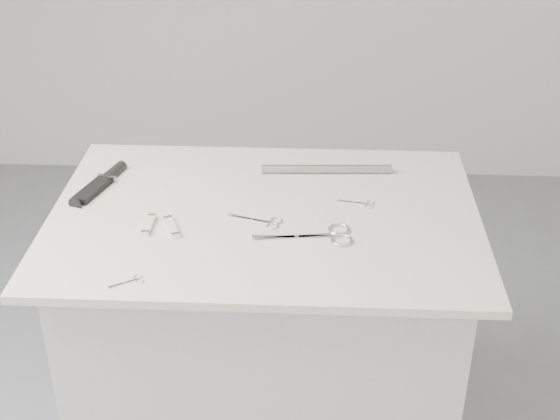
{
  "coord_description": "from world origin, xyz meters",
  "views": [
    {
      "loc": [
        0.11,
        -1.56,
        1.84
      ],
      "look_at": [
        0.04,
        0.02,
        0.92
      ],
      "focal_mm": 50.0,
      "sensor_mm": 36.0,
      "label": 1
    }
  ],
  "objects_px": {
    "large_shears": "(325,235)",
    "embroidery_scissors_a": "(265,222)",
    "sheathed_knife": "(103,182)",
    "metal_rail": "(326,169)",
    "embroidery_scissors_b": "(362,204)",
    "plinth": "(266,367)",
    "tiny_scissors": "(131,281)",
    "pocket_knife_a": "(172,227)",
    "pocket_knife_b": "(149,225)"
  },
  "relations": [
    {
      "from": "large_shears",
      "to": "embroidery_scissors_a",
      "type": "bearing_deg",
      "value": 151.84
    },
    {
      "from": "plinth",
      "to": "tiny_scissors",
      "type": "distance_m",
      "value": 0.61
    },
    {
      "from": "embroidery_scissors_a",
      "to": "embroidery_scissors_b",
      "type": "height_order",
      "value": "same"
    },
    {
      "from": "embroidery_scissors_a",
      "to": "pocket_knife_b",
      "type": "relative_size",
      "value": 1.54
    },
    {
      "from": "tiny_scissors",
      "to": "sheathed_knife",
      "type": "distance_m",
      "value": 0.44
    },
    {
      "from": "tiny_scissors",
      "to": "metal_rail",
      "type": "xyz_separation_m",
      "value": [
        0.4,
        0.5,
        0.01
      ]
    },
    {
      "from": "plinth",
      "to": "embroidery_scissors_a",
      "type": "xyz_separation_m",
      "value": [
        0.0,
        -0.04,
        0.47
      ]
    },
    {
      "from": "plinth",
      "to": "embroidery_scissors_b",
      "type": "height_order",
      "value": "embroidery_scissors_b"
    },
    {
      "from": "plinth",
      "to": "metal_rail",
      "type": "height_order",
      "value": "metal_rail"
    },
    {
      "from": "embroidery_scissors_b",
      "to": "pocket_knife_a",
      "type": "distance_m",
      "value": 0.45
    },
    {
      "from": "metal_rail",
      "to": "embroidery_scissors_b",
      "type": "bearing_deg",
      "value": -61.98
    },
    {
      "from": "large_shears",
      "to": "sheathed_knife",
      "type": "bearing_deg",
      "value": 152.05
    },
    {
      "from": "embroidery_scissors_b",
      "to": "metal_rail",
      "type": "height_order",
      "value": "metal_rail"
    },
    {
      "from": "sheathed_knife",
      "to": "pocket_knife_b",
      "type": "bearing_deg",
      "value": -124.2
    },
    {
      "from": "plinth",
      "to": "tiny_scissors",
      "type": "height_order",
      "value": "tiny_scissors"
    },
    {
      "from": "tiny_scissors",
      "to": "pocket_knife_a",
      "type": "bearing_deg",
      "value": 45.05
    },
    {
      "from": "large_shears",
      "to": "tiny_scissors",
      "type": "distance_m",
      "value": 0.44
    },
    {
      "from": "pocket_knife_b",
      "to": "metal_rail",
      "type": "height_order",
      "value": "metal_rail"
    },
    {
      "from": "large_shears",
      "to": "tiny_scissors",
      "type": "height_order",
      "value": "large_shears"
    },
    {
      "from": "embroidery_scissors_b",
      "to": "sheathed_knife",
      "type": "relative_size",
      "value": 0.43
    },
    {
      "from": "metal_rail",
      "to": "sheathed_knife",
      "type": "bearing_deg",
      "value": -170.88
    },
    {
      "from": "pocket_knife_b",
      "to": "plinth",
      "type": "bearing_deg",
      "value": -72.2
    },
    {
      "from": "embroidery_scissors_b",
      "to": "pocket_knife_a",
      "type": "height_order",
      "value": "pocket_knife_a"
    },
    {
      "from": "pocket_knife_a",
      "to": "metal_rail",
      "type": "relative_size",
      "value": 0.26
    },
    {
      "from": "plinth",
      "to": "pocket_knife_a",
      "type": "relative_size",
      "value": 10.35
    },
    {
      "from": "embroidery_scissors_b",
      "to": "pocket_knife_a",
      "type": "bearing_deg",
      "value": -150.67
    },
    {
      "from": "embroidery_scissors_b",
      "to": "large_shears",
      "type": "bearing_deg",
      "value": -108.27
    },
    {
      "from": "large_shears",
      "to": "sheathed_knife",
      "type": "distance_m",
      "value": 0.59
    },
    {
      "from": "embroidery_scissors_a",
      "to": "pocket_knife_a",
      "type": "bearing_deg",
      "value": -152.28
    },
    {
      "from": "embroidery_scissors_b",
      "to": "pocket_knife_b",
      "type": "xyz_separation_m",
      "value": [
        -0.49,
        -0.13,
        0.0
      ]
    },
    {
      "from": "sheathed_knife",
      "to": "pocket_knife_b",
      "type": "distance_m",
      "value": 0.25
    },
    {
      "from": "tiny_scissors",
      "to": "pocket_knife_b",
      "type": "height_order",
      "value": "pocket_knife_b"
    },
    {
      "from": "embroidery_scissors_b",
      "to": "plinth",
      "type": "bearing_deg",
      "value": -154.49
    },
    {
      "from": "embroidery_scissors_b",
      "to": "pocket_knife_b",
      "type": "distance_m",
      "value": 0.5
    },
    {
      "from": "plinth",
      "to": "sheathed_knife",
      "type": "bearing_deg",
      "value": 163.43
    },
    {
      "from": "pocket_knife_a",
      "to": "sheathed_knife",
      "type": "bearing_deg",
      "value": 22.89
    },
    {
      "from": "metal_rail",
      "to": "embroidery_scissors_a",
      "type": "bearing_deg",
      "value": -119.35
    },
    {
      "from": "tiny_scissors",
      "to": "sheathed_knife",
      "type": "height_order",
      "value": "sheathed_knife"
    },
    {
      "from": "sheathed_knife",
      "to": "metal_rail",
      "type": "bearing_deg",
      "value": -63.19
    },
    {
      "from": "embroidery_scissors_b",
      "to": "metal_rail",
      "type": "distance_m",
      "value": 0.18
    },
    {
      "from": "plinth",
      "to": "sheathed_knife",
      "type": "xyz_separation_m",
      "value": [
        -0.41,
        0.12,
        0.48
      ]
    },
    {
      "from": "large_shears",
      "to": "pocket_knife_a",
      "type": "relative_size",
      "value": 2.53
    },
    {
      "from": "plinth",
      "to": "pocket_knife_a",
      "type": "height_order",
      "value": "pocket_knife_a"
    },
    {
      "from": "embroidery_scissors_b",
      "to": "tiny_scissors",
      "type": "relative_size",
      "value": 1.28
    },
    {
      "from": "tiny_scissors",
      "to": "metal_rail",
      "type": "height_order",
      "value": "metal_rail"
    },
    {
      "from": "sheathed_knife",
      "to": "metal_rail",
      "type": "distance_m",
      "value": 0.56
    },
    {
      "from": "large_shears",
      "to": "pocket_knife_b",
      "type": "relative_size",
      "value": 2.68
    },
    {
      "from": "large_shears",
      "to": "pocket_knife_a",
      "type": "bearing_deg",
      "value": 171.04
    },
    {
      "from": "pocket_knife_a",
      "to": "pocket_knife_b",
      "type": "relative_size",
      "value": 1.06
    },
    {
      "from": "pocket_knife_a",
      "to": "metal_rail",
      "type": "distance_m",
      "value": 0.45
    }
  ]
}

